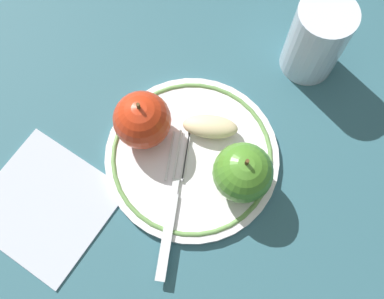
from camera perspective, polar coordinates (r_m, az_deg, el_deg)
The scene contains 8 objects.
ground_plane at distance 0.56m, azimuth -1.32°, elevation -2.14°, with size 2.00×2.00×0.00m, color #305F6B.
plate at distance 0.56m, azimuth 0.00°, elevation -0.91°, with size 0.23×0.23×0.01m.
apple_red_whole at distance 0.51m, azimuth 6.79°, elevation -3.08°, with size 0.07×0.07×0.08m.
apple_second_whole at distance 0.53m, azimuth -6.66°, elevation 3.92°, with size 0.07×0.07×0.08m.
apple_slice_front at distance 0.55m, azimuth 2.44°, elevation 3.07°, with size 0.07×0.03×0.02m, color beige.
fork at distance 0.53m, azimuth -2.68°, elevation -7.49°, with size 0.09×0.19×0.00m.
drinking_glass at distance 0.60m, azimuth 16.25°, elevation 13.86°, with size 0.08×0.08×0.11m, color silver.
napkin_folded at distance 0.58m, azimuth -18.99°, elevation -6.97°, with size 0.16×0.15×0.01m, color silver.
Camera 1 is at (-0.09, 0.14, 0.54)m, focal length 40.00 mm.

